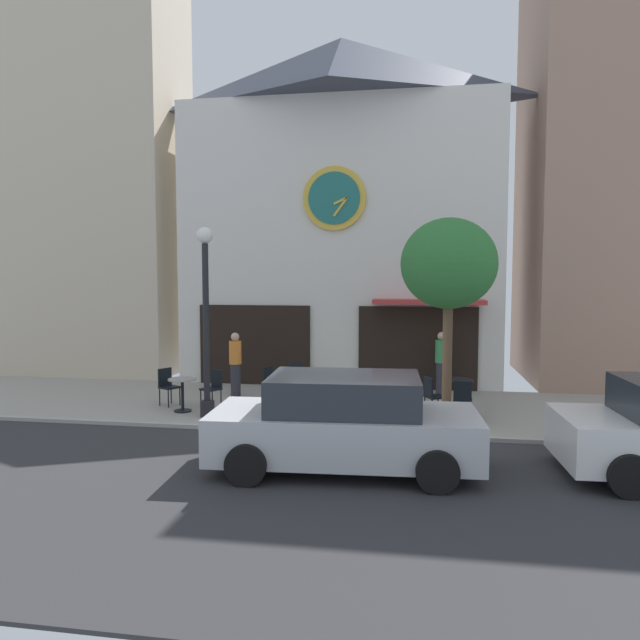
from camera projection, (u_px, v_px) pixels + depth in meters
The scene contains 19 objects.
ground_plane at pixel (339, 449), 10.79m from camera, with size 29.13×11.76×0.13m.
clock_building at pixel (341, 206), 17.63m from camera, with size 9.32×4.05×10.15m.
neighbor_building_left at pixel (91, 176), 19.06m from camera, with size 5.87×3.08×12.80m.
neighbor_building_right at pixel (634, 172), 17.29m from camera, with size 6.00×4.97×12.38m.
street_lamp at pixel (206, 321), 12.96m from camera, with size 0.36×0.36×4.22m.
street_tree at pixel (449, 265), 11.99m from camera, with size 1.97×1.77×4.34m.
cafe_table_near_door at pixel (182, 389), 13.59m from camera, with size 0.66×0.66×0.77m.
cafe_table_near_curb at pixel (303, 384), 14.27m from camera, with size 0.72×0.72×0.72m.
cafe_table_center_right at pixel (366, 386), 13.91m from camera, with size 0.72×0.72×0.76m.
cafe_table_rightmost at pixel (457, 388), 13.50m from camera, with size 0.74×0.74×0.77m.
cafe_chair_right_end at pixel (214, 385), 14.04m from camera, with size 0.55×0.55×0.90m.
cafe_chair_corner at pixel (432, 393), 13.08m from camera, with size 0.54×0.54×0.90m.
cafe_chair_outer at pixel (167, 384), 14.25m from camera, with size 0.54×0.54×0.90m.
cafe_chair_near_tree at pixel (463, 398), 12.63m from camera, with size 0.44×0.44×0.90m.
cafe_chair_under_awning at pixel (297, 378), 15.10m from camera, with size 0.53×0.53×0.90m.
cafe_chair_near_lamp at pixel (271, 382), 14.46m from camera, with size 0.51×0.51×0.90m.
pedestrian_green at pixel (441, 362), 15.53m from camera, with size 0.44×0.44×1.67m.
pedestrian_orange at pixel (235, 363), 15.31m from camera, with size 0.44×0.44×1.67m.
parked_car_silver at pixel (344, 423), 9.52m from camera, with size 4.39×2.20×1.55m.
Camera 1 is at (1.36, -11.32, 3.17)m, focal length 32.90 mm.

